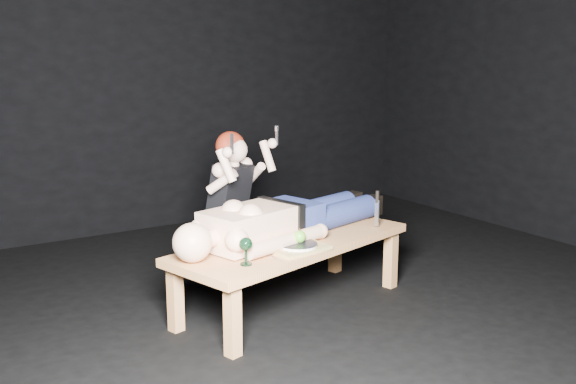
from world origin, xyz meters
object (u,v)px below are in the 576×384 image
at_px(carving_knife, 377,209).
at_px(goblet, 246,251).
at_px(lying_man, 287,214).
at_px(serving_tray, 298,248).
at_px(table, 292,274).
at_px(kneeling_woman, 222,207).

bearing_deg(carving_knife, goblet, 177.14).
bearing_deg(goblet, carving_knife, 11.72).
bearing_deg(lying_man, serving_tray, -126.17).
distance_m(table, carving_knife, 0.74).
distance_m(serving_tray, goblet, 0.42).
height_order(serving_tray, carving_knife, carving_knife).
height_order(lying_man, kneeling_woman, kneeling_woman).
bearing_deg(serving_tray, lying_man, 68.40).
xyz_separation_m(serving_tray, goblet, (-0.40, -0.09, 0.07)).
distance_m(table, serving_tray, 0.32).
relative_size(table, goblet, 10.37).
bearing_deg(lying_man, goblet, -157.67).
bearing_deg(goblet, lying_man, 36.91).
xyz_separation_m(table, carving_knife, (0.65, -0.05, 0.35)).
xyz_separation_m(lying_man, carving_knife, (0.62, -0.16, -0.02)).
height_order(table, goblet, goblet).
height_order(kneeling_woman, carving_knife, kneeling_woman).
distance_m(table, goblet, 0.65).
distance_m(lying_man, carving_knife, 0.64).
xyz_separation_m(lying_man, kneeling_woman, (-0.21, 0.50, -0.03)).
bearing_deg(table, goblet, -164.35).
bearing_deg(table, serving_tray, -129.06).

